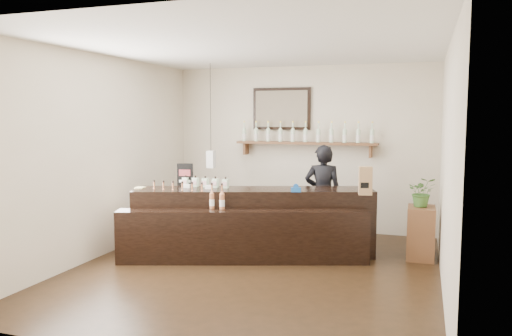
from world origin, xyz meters
The scene contains 10 objects.
ground centered at (0.00, 0.00, 0.00)m, with size 5.00×5.00×0.00m, color black.
room_shell centered at (0.00, 0.00, 1.70)m, with size 5.00×5.00×5.00m.
back_wall_decor centered at (-0.15, 2.37, 1.76)m, with size 2.66×0.96×1.69m.
counter centered at (-0.26, 0.58, 0.44)m, with size 3.36×1.93×1.09m.
promo_sign centered at (-1.30, 0.66, 1.10)m, with size 0.24×0.06×0.33m.
paper_bag centered at (1.30, 0.67, 1.12)m, with size 0.19×0.16×0.37m.
tape_dispenser centered at (0.38, 0.61, 0.98)m, with size 0.14×0.09×0.11m.
side_cabinet centered at (2.00, 1.22, 0.36)m, with size 0.37×0.50×0.72m.
potted_plant centered at (2.00, 1.22, 0.93)m, with size 0.37×0.32×0.41m, color #3C692A.
shopkeeper centered at (0.57, 1.55, 0.86)m, with size 0.63×0.41×1.73m, color black.
Camera 1 is at (2.01, -5.87, 1.96)m, focal length 35.00 mm.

